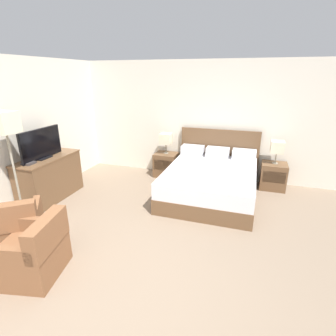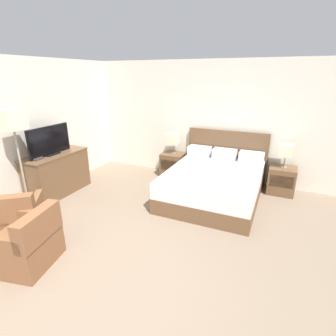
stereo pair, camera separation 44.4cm
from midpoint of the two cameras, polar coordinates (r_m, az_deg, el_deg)
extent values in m
plane|color=#84705B|center=(3.24, -17.93, -25.62)|extent=(11.77, 11.77, 0.00)
cube|color=silver|center=(5.99, 3.17, 10.32)|extent=(6.25, 0.06, 2.56)
cube|color=silver|center=(5.41, -31.55, 6.41)|extent=(0.06, 5.72, 2.56)
cube|color=brown|center=(5.12, 6.66, -4.85)|extent=(1.65, 2.03, 0.28)
cube|color=silver|center=(5.01, 6.78, -1.89)|extent=(1.63, 2.01, 0.29)
cube|color=brown|center=(5.93, 8.87, 2.91)|extent=(1.72, 0.05, 1.13)
cube|color=silver|center=(5.83, 3.24, 3.87)|extent=(0.48, 0.28, 0.20)
cube|color=silver|center=(5.72, 8.60, 3.36)|extent=(0.48, 0.28, 0.20)
cube|color=silver|center=(5.66, 14.11, 2.81)|extent=(0.48, 0.28, 0.20)
cube|color=brown|center=(6.11, -2.52, 0.72)|extent=(0.50, 0.45, 0.54)
cube|color=#473120|center=(5.89, -3.28, 0.56)|extent=(0.43, 0.01, 0.24)
cube|color=brown|center=(5.76, 19.90, -1.68)|extent=(0.50, 0.45, 0.54)
cube|color=#473120|center=(5.54, 19.99, -1.95)|extent=(0.43, 0.01, 0.24)
cylinder|color=gray|center=(6.02, -2.56, 3.24)|extent=(0.11, 0.11, 0.02)
cylinder|color=gray|center=(5.99, -2.58, 4.31)|extent=(0.02, 0.02, 0.21)
cube|color=beige|center=(5.93, -2.61, 6.40)|extent=(0.25, 0.25, 0.23)
cylinder|color=gray|center=(5.67, 20.22, 0.96)|extent=(0.11, 0.11, 0.02)
cylinder|color=gray|center=(5.64, 20.36, 2.08)|extent=(0.02, 0.02, 0.21)
cube|color=beige|center=(5.58, 20.64, 4.27)|extent=(0.25, 0.25, 0.23)
cube|color=brown|center=(5.52, -26.45, -1.98)|extent=(0.52, 1.24, 0.82)
cube|color=brown|center=(5.40, -27.09, 1.96)|extent=(0.53, 1.28, 0.02)
cube|color=black|center=(5.35, -27.68, 1.94)|extent=(0.18, 0.29, 0.02)
cube|color=black|center=(5.28, -28.13, 4.68)|extent=(0.04, 0.93, 0.53)
cube|color=black|center=(5.27, -27.98, 4.67)|extent=(0.01, 0.90, 0.51)
cube|color=#383333|center=(5.13, -30.33, 0.89)|extent=(0.18, 0.18, 0.04)
cube|color=brown|center=(4.38, -32.80, -11.80)|extent=(0.96, 0.96, 0.40)
cube|color=brown|center=(3.98, -34.52, -9.02)|extent=(0.63, 0.55, 0.36)
cube|color=brown|center=(4.18, -29.59, -8.07)|extent=(0.46, 0.54, 0.18)
cube|color=brown|center=(3.75, -30.98, -16.80)|extent=(0.81, 0.81, 0.40)
cube|color=brown|center=(3.40, -28.38, -12.48)|extent=(0.30, 0.70, 0.36)
cube|color=brown|center=(3.42, -34.79, -15.45)|extent=(0.63, 0.22, 0.18)
cube|color=brown|center=(3.80, -29.17, -10.80)|extent=(0.63, 0.22, 0.18)
cylinder|color=gray|center=(5.11, -31.05, -9.44)|extent=(0.28, 0.28, 0.02)
cylinder|color=gray|center=(4.84, -32.55, -1.86)|extent=(0.03, 0.03, 1.42)
cube|color=beige|center=(4.64, -34.52, 8.18)|extent=(0.32, 0.32, 0.31)
camera|label=1|loc=(0.22, -92.85, -1.02)|focal=28.00mm
camera|label=2|loc=(0.22, 87.15, 1.02)|focal=28.00mm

